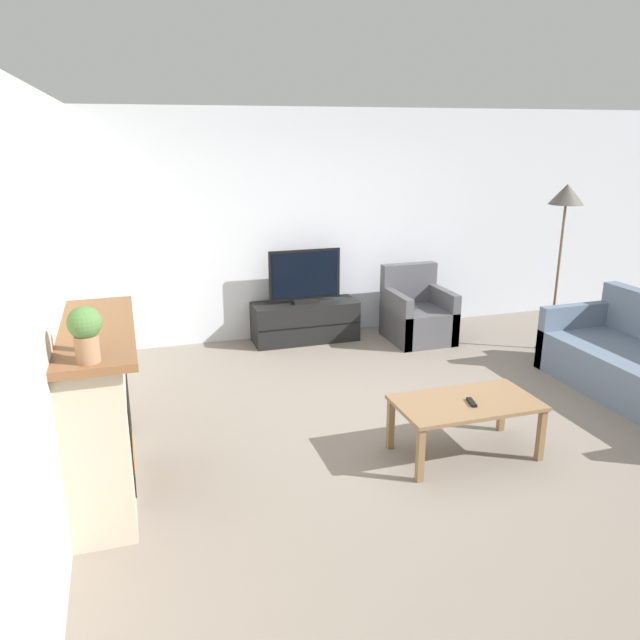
{
  "coord_description": "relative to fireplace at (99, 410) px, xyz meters",
  "views": [
    {
      "loc": [
        -2.35,
        -4.47,
        2.44
      ],
      "look_at": [
        -0.77,
        0.5,
        0.85
      ],
      "focal_mm": 35.0,
      "sensor_mm": 36.0,
      "label": 1
    }
  ],
  "objects": [
    {
      "name": "tv",
      "position": [
        2.26,
        2.7,
        0.17
      ],
      "size": [
        0.87,
        0.18,
        0.64
      ],
      "color": "black",
      "rests_on": "tv_stand"
    },
    {
      "name": "coffee_table",
      "position": [
        2.66,
        -0.33,
        -0.21
      ],
      "size": [
        1.1,
        0.6,
        0.45
      ],
      "color": "brown",
      "rests_on": "ground"
    },
    {
      "name": "tv_stand",
      "position": [
        2.26,
        2.71,
        -0.37
      ],
      "size": [
        1.25,
        0.46,
        0.48
      ],
      "color": "black",
      "rests_on": "ground"
    },
    {
      "name": "fireplace",
      "position": [
        0.0,
        0.0,
        0.0
      ],
      "size": [
        0.5,
        1.56,
        1.19
      ],
      "color": "#B7A893",
      "rests_on": "ground"
    },
    {
      "name": "potted_plant",
      "position": [
        0.02,
        -0.66,
        0.77
      ],
      "size": [
        0.19,
        0.19,
        0.32
      ],
      "color": "#936B4C",
      "rests_on": "fireplace"
    },
    {
      "name": "armchair",
      "position": [
        3.56,
        2.35,
        -0.32
      ],
      "size": [
        0.7,
        0.76,
        0.88
      ],
      "color": "#4C4C51",
      "rests_on": "ground"
    },
    {
      "name": "remote",
      "position": [
        2.68,
        -0.38,
        -0.15
      ],
      "size": [
        0.07,
        0.16,
        0.02
      ],
      "rotation": [
        0.0,
        0.0,
        -0.22
      ],
      "color": "black",
      "rests_on": "coffee_table"
    },
    {
      "name": "floor_lamp",
      "position": [
        4.88,
        1.54,
        1.06
      ],
      "size": [
        0.37,
        0.37,
        1.89
      ],
      "color": "black",
      "rests_on": "ground"
    },
    {
      "name": "mantel_vase_left",
      "position": [
        0.02,
        -0.47,
        0.71
      ],
      "size": [
        0.08,
        0.08,
        0.26
      ],
      "color": "#994C3D",
      "rests_on": "fireplace"
    },
    {
      "name": "ground_plane",
      "position": [
        2.61,
        0.29,
        -0.61
      ],
      "size": [
        24.0,
        24.0,
        0.0
      ],
      "primitive_type": "plane",
      "color": "slate"
    },
    {
      "name": "wall_left",
      "position": [
        -0.23,
        0.29,
        0.74
      ],
      "size": [
        0.06,
        12.0,
        2.7
      ],
      "color": "beige",
      "rests_on": "ground"
    },
    {
      "name": "wall_back",
      "position": [
        2.61,
        3.01,
        0.74
      ],
      "size": [
        12.0,
        0.06,
        2.7
      ],
      "color": "silver",
      "rests_on": "ground"
    }
  ]
}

